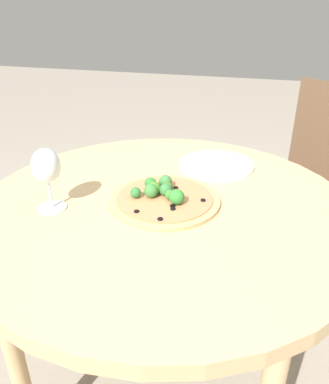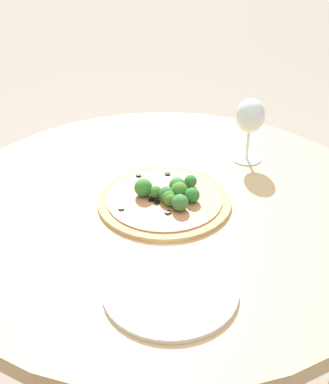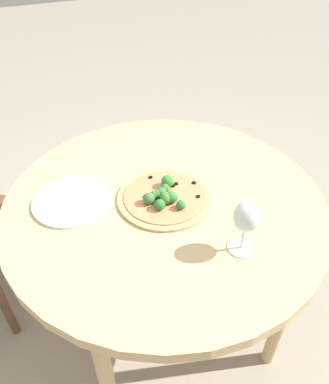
# 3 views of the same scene
# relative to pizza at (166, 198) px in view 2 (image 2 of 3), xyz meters

# --- Properties ---
(dining_table) EXTENTS (1.07, 1.07, 0.74)m
(dining_table) POSITION_rel_pizza_xyz_m (-0.00, 0.00, -0.08)
(dining_table) COLOR tan
(dining_table) RESTS_ON ground_plane
(pizza) EXTENTS (0.31, 0.31, 0.06)m
(pizza) POSITION_rel_pizza_xyz_m (0.00, 0.00, 0.00)
(pizza) COLOR tan
(pizza) RESTS_ON dining_table
(wine_glass) EXTENTS (0.08, 0.08, 0.17)m
(wine_glass) POSITION_rel_pizza_xyz_m (0.28, 0.12, 0.11)
(wine_glass) COLOR silver
(wine_glass) RESTS_ON dining_table
(plate_near) EXTENTS (0.25, 0.25, 0.01)m
(plate_near) POSITION_rel_pizza_xyz_m (-0.11, -0.29, -0.01)
(plate_near) COLOR silver
(plate_near) RESTS_ON dining_table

